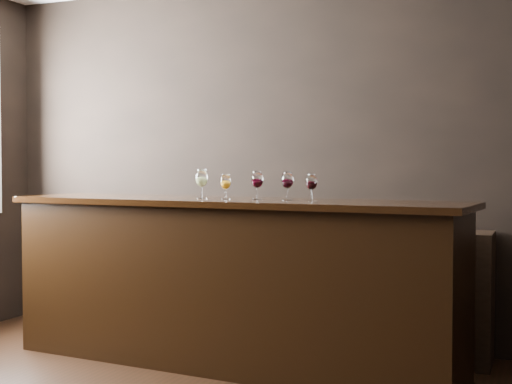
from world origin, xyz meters
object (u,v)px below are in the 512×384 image
at_px(glass_amber, 226,182).
at_px(glass_red_b, 287,181).
at_px(glass_white, 202,179).
at_px(glass_red_c, 312,183).
at_px(bar_counter, 230,285).
at_px(glass_red_a, 257,180).
at_px(back_bar_shelf, 314,288).

relative_size(glass_amber, glass_red_b, 0.90).
xyz_separation_m(glass_white, glass_red_c, (0.80, -0.04, -0.02)).
bearing_deg(glass_amber, bar_counter, 73.51).
xyz_separation_m(glass_red_a, glass_red_c, (0.40, -0.06, -0.01)).
distance_m(glass_white, glass_red_a, 0.40).
height_order(bar_counter, back_bar_shelf, bar_counter).
distance_m(back_bar_shelf, glass_white, 1.19).
relative_size(glass_amber, glass_red_c, 0.98).
height_order(glass_amber, glass_red_c, glass_red_c).
xyz_separation_m(glass_red_a, glass_red_b, (0.21, -0.00, -0.00)).
bearing_deg(glass_red_c, bar_counter, 176.96).
bearing_deg(back_bar_shelf, glass_amber, -121.62).
relative_size(glass_red_a, glass_red_b, 1.01).
distance_m(bar_counter, glass_amber, 0.70).
distance_m(glass_amber, glass_red_a, 0.21).
xyz_separation_m(back_bar_shelf, glass_red_a, (-0.21, -0.60, 0.80)).
height_order(glass_white, glass_red_b, glass_white).
relative_size(glass_amber, glass_red_a, 0.90).
relative_size(glass_white, glass_red_a, 1.06).
distance_m(glass_white, glass_red_b, 0.62).
bearing_deg(glass_red_a, back_bar_shelf, 70.80).
relative_size(bar_counter, back_bar_shelf, 1.24).
distance_m(glass_amber, glass_red_b, 0.42).
height_order(back_bar_shelf, glass_red_a, glass_red_a).
bearing_deg(glass_red_c, glass_red_a, 171.31).
xyz_separation_m(bar_counter, glass_red_a, (0.19, 0.03, 0.71)).
distance_m(glass_red_a, glass_red_b, 0.21).
bearing_deg(back_bar_shelf, glass_red_b, -89.38).
bearing_deg(glass_white, glass_red_b, 2.04).
xyz_separation_m(back_bar_shelf, glass_amber, (-0.41, -0.66, 0.79)).
xyz_separation_m(bar_counter, glass_red_b, (0.40, 0.03, 0.71)).
bearing_deg(glass_red_b, bar_counter, -176.34).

